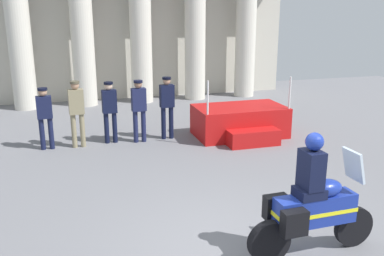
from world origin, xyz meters
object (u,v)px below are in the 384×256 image
reviewing_stand (241,122)px  motorcycle_with_rider (311,206)px  officer_in_row_1 (77,109)px  officer_in_row_2 (110,107)px  officer_in_row_4 (167,103)px  officer_in_row_0 (45,114)px  officer_in_row_3 (139,106)px

reviewing_stand → motorcycle_with_rider: bearing=-103.3°
officer_in_row_1 → motorcycle_with_rider: (3.08, -6.26, -0.25)m
officer_in_row_2 → officer_in_row_4: bearing=173.9°
reviewing_stand → officer_in_row_0: (-5.29, 0.34, 0.54)m
officer_in_row_0 → officer_in_row_4: bearing=176.7°
officer_in_row_2 → officer_in_row_3: (0.77, -0.15, 0.02)m
officer_in_row_2 → officer_in_row_4: size_ratio=0.96×
officer_in_row_1 → reviewing_stand: bearing=172.4°
officer_in_row_3 → officer_in_row_4: bearing=-177.3°
motorcycle_with_rider → officer_in_row_2: bearing=107.5°
officer_in_row_0 → officer_in_row_1: bearing=172.1°
reviewing_stand → officer_in_row_2: bearing=173.2°
motorcycle_with_rider → officer_in_row_4: bearing=94.2°
officer_in_row_0 → officer_in_row_1: officer_in_row_1 is taller
officer_in_row_4 → officer_in_row_3: bearing=2.7°
reviewing_stand → officer_in_row_2: 3.71m
officer_in_row_3 → officer_in_row_0: bearing=-5.3°
officer_in_row_1 → officer_in_row_4: bearing=178.2°
officer_in_row_3 → officer_in_row_2: bearing=-15.1°
officer_in_row_0 → officer_in_row_2: size_ratio=0.97×
officer_in_row_1 → officer_in_row_3: 1.63m
officer_in_row_1 → officer_in_row_2: 0.87m
officer_in_row_2 → motorcycle_with_rider: motorcycle_with_rider is taller
officer_in_row_0 → motorcycle_with_rider: motorcycle_with_rider is taller
reviewing_stand → officer_in_row_4: (-2.06, 0.38, 0.62)m
reviewing_stand → officer_in_row_0: bearing=176.3°
officer_in_row_1 → officer_in_row_4: (2.43, 0.09, -0.01)m
reviewing_stand → officer_in_row_1: 4.55m
officer_in_row_4 → motorcycle_with_rider: motorcycle_with_rider is taller
officer_in_row_0 → officer_in_row_4: 3.23m
officer_in_row_4 → reviewing_stand: bearing=165.7°
reviewing_stand → officer_in_row_3: size_ratio=1.49×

